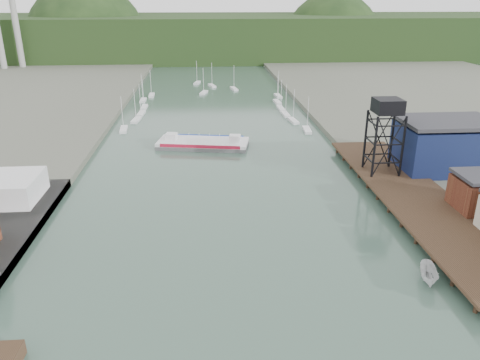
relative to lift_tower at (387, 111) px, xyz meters
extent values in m
cube|color=black|center=(2.00, -13.00, -13.75)|extent=(14.00, 70.00, 0.50)
cylinder|color=black|center=(-4.00, -13.00, -14.85)|extent=(0.60, 0.60, 2.20)
cylinder|color=black|center=(8.00, -13.00, -14.85)|extent=(0.60, 0.60, 2.20)
cylinder|color=black|center=(-3.00, -3.00, -7.00)|extent=(0.50, 0.50, 13.00)
cylinder|color=black|center=(3.00, -3.00, -7.00)|extent=(0.50, 0.50, 13.00)
cylinder|color=black|center=(-3.00, 3.00, -7.00)|extent=(0.50, 0.50, 13.00)
cylinder|color=black|center=(3.00, 3.00, -7.00)|extent=(0.50, 0.50, 13.00)
cube|color=black|center=(0.00, 0.00, 1.00)|extent=(5.50, 5.50, 3.00)
cube|color=#0C1437|center=(15.00, 2.00, -9.05)|extent=(20.00, 14.00, 10.00)
cube|color=#2D2D33|center=(15.00, 2.00, -3.15)|extent=(20.50, 14.50, 0.80)
cube|color=silver|center=(-62.54, 45.89, -15.30)|extent=(2.67, 7.65, 0.90)
cube|color=silver|center=(-60.28, 57.30, -15.30)|extent=(2.81, 7.67, 0.90)
cube|color=silver|center=(-59.71, 66.17, -15.30)|extent=(2.35, 7.59, 0.90)
cube|color=silver|center=(-59.81, 76.09, -15.30)|extent=(2.01, 7.50, 0.90)
cube|color=silver|center=(-61.64, 88.33, -15.30)|extent=(2.00, 7.50, 0.90)
cube|color=silver|center=(-59.32, 98.17, -15.30)|extent=(2.16, 7.54, 0.90)
cube|color=silver|center=(-7.44, 41.03, -15.30)|extent=(2.53, 7.62, 0.90)
cube|color=silver|center=(-9.54, 52.51, -15.30)|extent=(2.76, 7.67, 0.90)
cube|color=silver|center=(-10.54, 61.29, -15.30)|extent=(2.22, 7.56, 0.90)
cube|color=silver|center=(-10.73, 70.28, -15.30)|extent=(2.18, 7.54, 0.90)
cube|color=silver|center=(-10.33, 81.38, -15.30)|extent=(2.46, 7.61, 0.90)
cube|color=silver|center=(-8.22, 92.99, -15.30)|extent=(2.48, 7.61, 0.90)
cube|color=silver|center=(-38.16, 102.00, -15.30)|extent=(3.78, 7.76, 0.90)
cube|color=silver|center=(-24.96, 110.00, -15.30)|extent=(3.31, 7.74, 0.90)
cube|color=silver|center=(-34.34, 118.00, -15.30)|extent=(3.76, 7.76, 0.90)
cube|color=silver|center=(-41.11, 126.00, -15.30)|extent=(3.40, 7.74, 0.90)
cylinder|color=#969691|center=(-137.00, 177.00, 14.35)|extent=(3.20, 3.20, 60.00)
cube|color=black|center=(-35.00, 242.00, -3.65)|extent=(500.00, 120.00, 28.00)
sphere|color=black|center=(-115.00, 242.00, -7.65)|extent=(80.00, 80.00, 80.00)
sphere|color=black|center=(55.00, 252.00, -9.65)|extent=(70.00, 70.00, 70.00)
cube|color=#535356|center=(-38.67, 27.94, -15.17)|extent=(25.33, 13.78, 0.96)
cube|color=silver|center=(-38.67, 27.94, -14.30)|extent=(25.33, 13.78, 0.77)
cube|color=#B81532|center=(-39.55, 23.17, -14.11)|extent=(20.78, 3.97, 0.86)
cube|color=#163799|center=(-37.79, 32.70, -14.11)|extent=(20.78, 3.97, 0.86)
cube|color=silver|center=(-47.16, 29.50, -13.15)|extent=(3.35, 3.35, 1.92)
cube|color=silver|center=(-30.18, 26.37, -13.15)|extent=(3.35, 3.35, 1.92)
imported|color=silver|center=(-6.96, -38.85, -14.49)|extent=(3.92, 6.39, 2.31)
camera|label=1|loc=(-37.99, -93.21, 22.22)|focal=35.00mm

